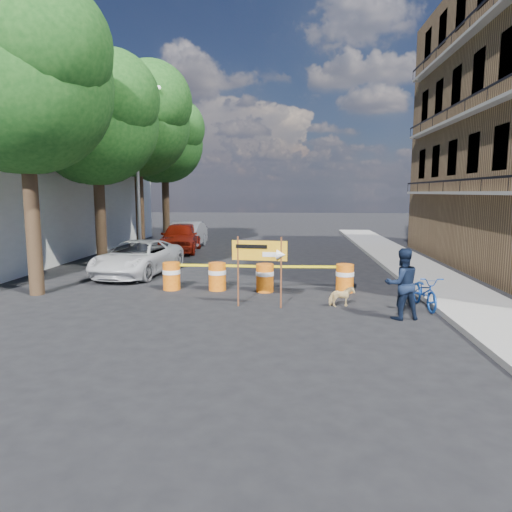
% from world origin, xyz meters
% --- Properties ---
extents(ground, '(120.00, 120.00, 0.00)m').
position_xyz_m(ground, '(0.00, 0.00, 0.00)').
color(ground, black).
rests_on(ground, ground).
extents(sidewalk_east, '(2.40, 40.00, 0.15)m').
position_xyz_m(sidewalk_east, '(6.20, 6.00, 0.07)').
color(sidewalk_east, gray).
rests_on(sidewalk_east, ground).
extents(white_building, '(8.00, 22.00, 6.00)m').
position_xyz_m(white_building, '(-13.00, 10.00, 3.00)').
color(white_building, silver).
rests_on(white_building, ground).
extents(tree_near, '(5.46, 5.20, 9.15)m').
position_xyz_m(tree_near, '(-6.73, 2.00, 6.36)').
color(tree_near, '#332316').
rests_on(tree_near, ground).
extents(tree_mid_a, '(5.25, 5.00, 8.68)m').
position_xyz_m(tree_mid_a, '(-6.74, 7.00, 6.01)').
color(tree_mid_a, '#332316').
rests_on(tree_mid_a, ground).
extents(tree_mid_b, '(5.67, 5.40, 9.62)m').
position_xyz_m(tree_mid_b, '(-6.73, 12.00, 6.71)').
color(tree_mid_b, '#332316').
rests_on(tree_mid_b, ground).
extents(tree_far, '(5.04, 4.80, 8.84)m').
position_xyz_m(tree_far, '(-6.74, 17.00, 6.22)').
color(tree_far, '#332316').
rests_on(tree_far, ground).
extents(streetlamp, '(1.25, 0.18, 8.00)m').
position_xyz_m(streetlamp, '(-5.93, 9.50, 4.38)').
color(streetlamp, gray).
rests_on(streetlamp, ground).
extents(barrel_far_left, '(0.58, 0.58, 0.90)m').
position_xyz_m(barrel_far_left, '(-2.78, 3.03, 0.47)').
color(barrel_far_left, '#D8500C').
rests_on(barrel_far_left, ground).
extents(barrel_mid_left, '(0.58, 0.58, 0.90)m').
position_xyz_m(barrel_mid_left, '(-1.27, 3.07, 0.47)').
color(barrel_mid_left, '#D8500C').
rests_on(barrel_mid_left, ground).
extents(barrel_mid_right, '(0.58, 0.58, 0.90)m').
position_xyz_m(barrel_mid_right, '(0.29, 2.96, 0.47)').
color(barrel_mid_right, '#D8500C').
rests_on(barrel_mid_right, ground).
extents(barrel_far_right, '(0.58, 0.58, 0.90)m').
position_xyz_m(barrel_far_right, '(2.84, 3.09, 0.47)').
color(barrel_far_right, '#D8500C').
rests_on(barrel_far_right, ground).
extents(detour_sign, '(1.53, 0.33, 1.97)m').
position_xyz_m(detour_sign, '(0.46, 0.93, 1.45)').
color(detour_sign, '#592D19').
rests_on(detour_sign, ground).
extents(pedestrian, '(1.00, 0.85, 1.80)m').
position_xyz_m(pedestrian, '(3.90, 0.05, 0.90)').
color(pedestrian, black).
rests_on(pedestrian, ground).
extents(bicycle, '(0.68, 0.97, 1.76)m').
position_xyz_m(bicycle, '(4.80, 1.20, 0.88)').
color(bicycle, '#123C98').
rests_on(bicycle, ground).
extents(dog, '(0.75, 0.50, 0.58)m').
position_xyz_m(dog, '(2.54, 1.16, 0.29)').
color(dog, '#DDBF7E').
rests_on(dog, ground).
extents(suv_white, '(2.78, 5.01, 1.33)m').
position_xyz_m(suv_white, '(-4.80, 5.65, 0.66)').
color(suv_white, silver).
rests_on(suv_white, ground).
extents(sedan_red, '(2.30, 4.82, 1.59)m').
position_xyz_m(sedan_red, '(-4.80, 12.53, 0.80)').
color(sedan_red, maroon).
rests_on(sedan_red, ground).
extents(sedan_silver, '(1.64, 4.62, 1.52)m').
position_xyz_m(sedan_silver, '(-4.80, 13.85, 0.76)').
color(sedan_silver, '#B3B4BA').
rests_on(sedan_silver, ground).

